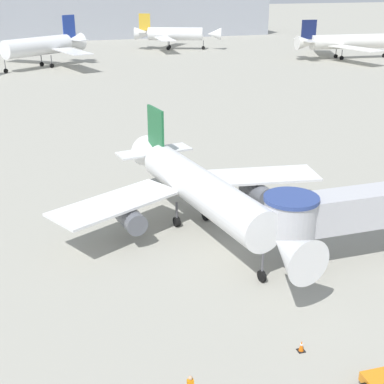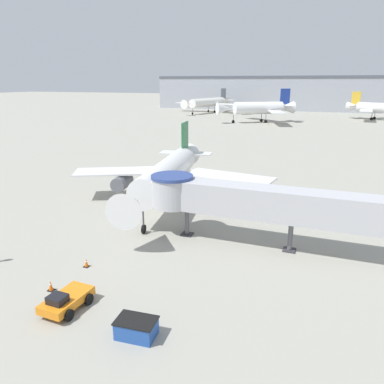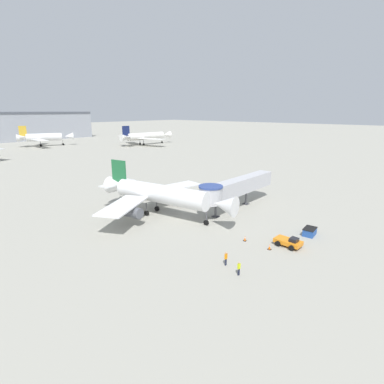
% 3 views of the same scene
% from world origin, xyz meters
% --- Properties ---
extents(ground_plane, '(800.00, 800.00, 0.00)m').
position_xyz_m(ground_plane, '(0.00, 0.00, 0.00)').
color(ground_plane, '#9E9B8E').
extents(main_airplane, '(25.76, 26.91, 9.09)m').
position_xyz_m(main_airplane, '(-0.75, 4.41, 3.86)').
color(main_airplane, white).
rests_on(main_airplane, ground_plane).
extents(jet_bridge, '(21.17, 4.10, 5.95)m').
position_xyz_m(jet_bridge, '(10.64, -3.89, 4.27)').
color(jet_bridge, '#B7B7BC').
rests_on(jet_bridge, ground_plane).
extents(traffic_cone_near_nose, '(0.45, 0.45, 0.74)m').
position_xyz_m(traffic_cone_near_nose, '(-0.16, -13.06, 0.35)').
color(traffic_cone_near_nose, black).
rests_on(traffic_cone_near_nose, ground_plane).
extents(traffic_cone_starboard_wing, '(0.38, 0.38, 0.64)m').
position_xyz_m(traffic_cone_starboard_wing, '(9.39, 2.66, 0.30)').
color(traffic_cone_starboard_wing, black).
rests_on(traffic_cone_starboard_wing, ground_plane).
extents(background_jet_navy_tail, '(32.34, 34.18, 10.46)m').
position_xyz_m(background_jet_navy_tail, '(71.16, 94.14, 4.59)').
color(background_jet_navy_tail, white).
rests_on(background_jet_navy_tail, ground_plane).
extents(background_jet_blue_tail, '(27.03, 29.15, 12.02)m').
position_xyz_m(background_jet_blue_tail, '(-9.47, 102.90, 5.24)').
color(background_jet_blue_tail, white).
rests_on(background_jet_blue_tail, ground_plane).
extents(background_jet_gold_tail, '(26.30, 27.52, 10.62)m').
position_xyz_m(background_jet_gold_tail, '(31.81, 128.29, 4.66)').
color(background_jet_gold_tail, white).
rests_on(background_jet_gold_tail, ground_plane).
extents(terminal_building, '(157.79, 27.16, 17.22)m').
position_xyz_m(terminal_building, '(0.52, 175.00, 8.62)').
color(terminal_building, '#999EA8').
rests_on(terminal_building, ground_plane).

